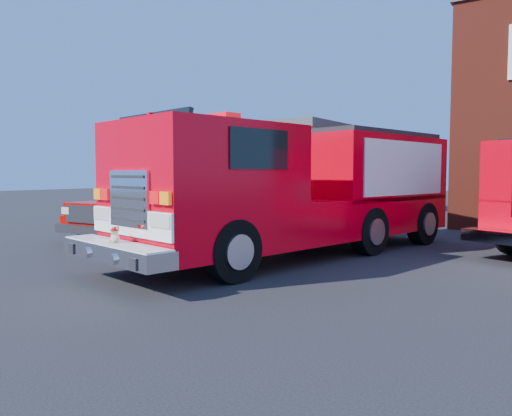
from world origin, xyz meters
The scene contains 4 objects.
ground centered at (0.00, 0.00, 0.00)m, with size 100.00×100.00×0.00m, color black.
side_building centered at (-9.00, 13.00, 2.20)m, with size 10.20×8.20×4.35m.
fire_engine centered at (-0.16, 1.24, 1.64)m, with size 4.97×10.62×3.16m.
pickup_truck centered at (-5.84, 1.87, 0.92)m, with size 2.44×6.06×1.95m.
Camera 1 is at (5.62, -9.68, 2.01)m, focal length 35.00 mm.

